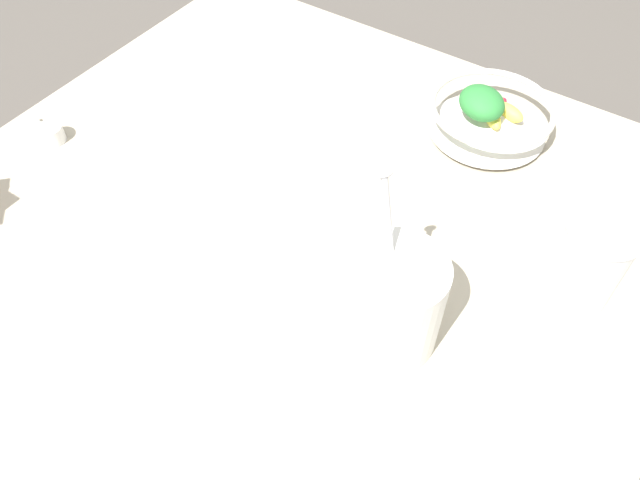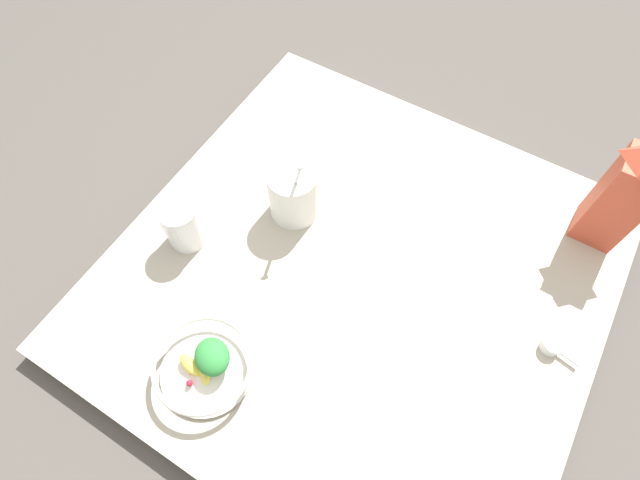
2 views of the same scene
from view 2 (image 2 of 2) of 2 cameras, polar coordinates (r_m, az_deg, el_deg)
ground_plane at (r=1.15m, az=4.21°, el=-4.69°), size 6.00×6.00×0.00m
countertop at (r=1.13m, az=4.29°, el=-4.17°), size 1.03×1.03×0.05m
fruit_bowl at (r=1.02m, az=-13.02°, el=-13.83°), size 0.20×0.20×0.09m
milk_carton at (r=1.21m, az=31.61°, el=4.61°), size 0.09×0.09×0.29m
yogurt_tub at (r=1.12m, az=-3.05°, el=5.60°), size 0.11×0.11×0.23m
drinking_cup at (r=1.13m, az=-15.47°, el=1.83°), size 0.09×0.09×0.12m
measuring_scoop at (r=1.13m, az=25.03°, el=-10.95°), size 0.08×0.04×0.03m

